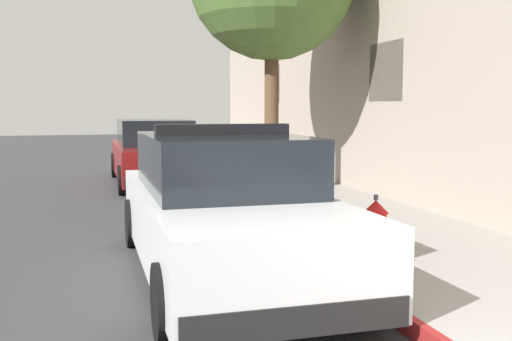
# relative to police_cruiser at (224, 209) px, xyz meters

# --- Properties ---
(sidewalk_pavement) EXTENTS (2.84, 60.00, 0.16)m
(sidewalk_pavement) POSITION_rel_police_cruiser_xyz_m (2.52, 5.68, -0.66)
(sidewalk_pavement) COLOR gray
(sidewalk_pavement) RESTS_ON ground
(curb_painted_edge) EXTENTS (0.08, 60.00, 0.16)m
(curb_painted_edge) POSITION_rel_police_cruiser_xyz_m (1.06, 5.68, -0.66)
(curb_painted_edge) COLOR maroon
(curb_painted_edge) RESTS_ON ground
(storefront_building) EXTENTS (5.26, 25.22, 4.94)m
(storefront_building) POSITION_rel_police_cruiser_xyz_m (6.45, 3.79, 1.74)
(storefront_building) COLOR gray
(storefront_building) RESTS_ON ground
(police_cruiser) EXTENTS (1.94, 4.84, 1.68)m
(police_cruiser) POSITION_rel_police_cruiser_xyz_m (0.00, 0.00, 0.00)
(police_cruiser) COLOR white
(police_cruiser) RESTS_ON ground
(parked_car_silver_ahead) EXTENTS (1.94, 4.84, 1.56)m
(parked_car_silver_ahead) POSITION_rel_police_cruiser_xyz_m (0.14, 8.27, -0.00)
(parked_car_silver_ahead) COLOR maroon
(parked_car_silver_ahead) RESTS_ON ground
(fire_hydrant) EXTENTS (0.44, 0.40, 0.76)m
(fire_hydrant) POSITION_rel_police_cruiser_xyz_m (1.56, -0.58, -0.23)
(fire_hydrant) COLOR #4C4C51
(fire_hydrant) RESTS_ON sidewalk_pavement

